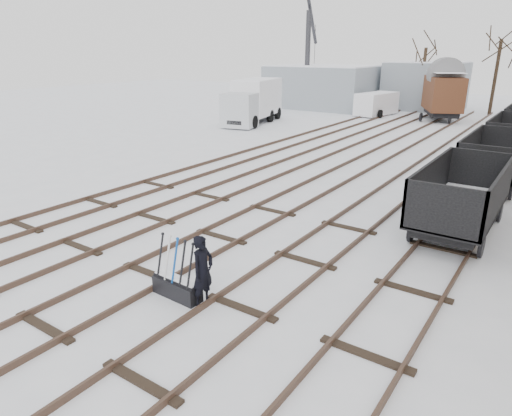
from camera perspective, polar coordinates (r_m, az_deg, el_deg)
The scene contains 15 objects.
ground at distance 12.49m, azimuth -13.12°, elevation -8.06°, with size 120.00×120.00×0.00m, color white.
tracks at distance 23.27m, azimuth 12.32°, elevation 5.01°, with size 13.90×52.00×0.16m.
shed_left at distance 48.44m, azimuth 8.47°, elevation 14.82°, with size 10.00×8.00×4.10m.
shed_right at distance 49.02m, azimuth 20.41°, elevation 14.15°, with size 7.00×6.00×4.50m.
ground_frame at distance 11.18m, azimuth -9.84°, elevation -9.60°, with size 1.32×0.47×1.49m.
worker at distance 10.51m, azimuth -6.66°, elevation -7.84°, with size 0.63×0.41×1.72m, color black.
freight_wagon_a at distance 16.03m, azimuth 24.17°, elevation 0.16°, with size 2.16×5.40×2.21m.
freight_wagon_b at distance 22.16m, azimuth 27.47°, elevation 4.61°, with size 2.16×5.40×2.21m.
freight_wagon_c at distance 28.41m, azimuth 29.35°, elevation 7.12°, with size 2.16×5.40×2.21m.
box_van_wagon at distance 41.48m, azimuth 22.36°, elevation 13.22°, with size 4.54×5.75×3.89m.
lorry at distance 37.01m, azimuth -0.39°, elevation 13.22°, with size 3.49×7.72×3.37m.
panel_van at distance 42.90m, azimuth 14.83°, elevation 12.50°, with size 2.68×4.77×1.99m.
crane at distance 47.99m, azimuth 6.49°, elevation 15.67°, with size 2.61×6.17×10.34m.
tree_far_left at distance 47.26m, azimuth 20.08°, elevation 14.81°, with size 0.30×0.30×5.76m, color black.
tree_far_right at distance 46.75m, azimuth 27.72°, elevation 14.20°, with size 0.30×0.30×6.45m, color black.
Camera 1 is at (8.43, -7.30, 5.62)m, focal length 32.00 mm.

